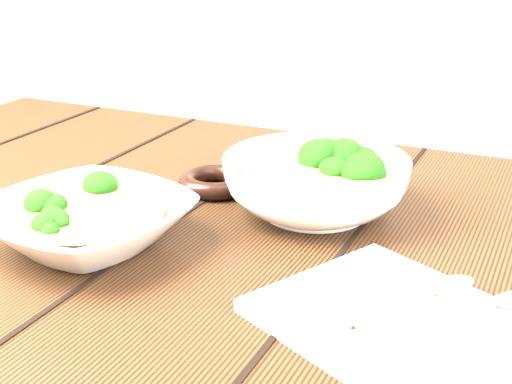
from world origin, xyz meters
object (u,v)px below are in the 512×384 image
(soup_bowl_front, at_px, (86,221))
(table, at_px, (194,316))
(soup_bowl_back, at_px, (315,183))
(trivet, at_px, (215,182))
(napkin, at_px, (399,323))

(soup_bowl_front, bearing_deg, table, 53.29)
(table, distance_m, soup_bowl_front, 0.19)
(table, bearing_deg, soup_bowl_back, 38.00)
(soup_bowl_back, bearing_deg, soup_bowl_front, -135.20)
(table, distance_m, soup_bowl_back, 0.22)
(soup_bowl_back, bearing_deg, trivet, 173.36)
(table, height_order, trivet, trivet)
(soup_bowl_front, height_order, soup_bowl_back, soup_bowl_back)
(trivet, distance_m, napkin, 0.37)
(napkin, bearing_deg, table, -177.57)
(table, relative_size, napkin, 5.39)
(trivet, bearing_deg, table, -76.87)
(soup_bowl_back, relative_size, trivet, 2.85)
(soup_bowl_front, bearing_deg, napkin, -4.11)
(table, relative_size, trivet, 12.81)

